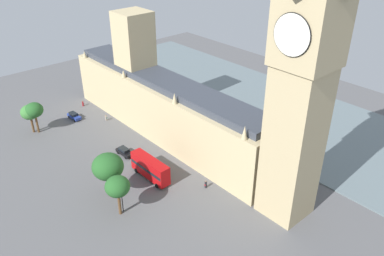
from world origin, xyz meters
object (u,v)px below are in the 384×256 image
at_px(car_black_trailing, 124,152).
at_px(street_lamp_slot_10, 121,193).
at_px(parliament_building, 161,101).
at_px(pedestrian_far_end, 206,184).
at_px(clock_tower, 305,63).
at_px(plane_tree_kerbside, 30,112).
at_px(plane_tree_corner, 34,110).
at_px(car_blue_near_tower, 74,116).
at_px(plane_tree_under_trees, 117,187).
at_px(double_decker_bus_opposite_hall, 150,168).
at_px(pedestrian_midblock, 83,104).
at_px(plane_tree_by_river_gate, 108,167).
at_px(pedestrian_leading, 106,118).

distance_m(car_black_trailing, street_lamp_slot_10, 20.16).
xyz_separation_m(parliament_building, pedestrian_far_end, (7.94, 25.00, -7.70)).
bearing_deg(clock_tower, plane_tree_kerbside, -68.72).
bearing_deg(plane_tree_kerbside, car_black_trailing, 115.19).
height_order(parliament_building, plane_tree_kerbside, parliament_building).
height_order(plane_tree_corner, street_lamp_slot_10, plane_tree_corner).
relative_size(car_black_trailing, street_lamp_slot_10, 0.77).
bearing_deg(street_lamp_slot_10, car_blue_near_tower, -104.49).
distance_m(pedestrian_far_end, plane_tree_corner, 48.86).
bearing_deg(car_black_trailing, plane_tree_kerbside, -67.29).
distance_m(parliament_building, street_lamp_slot_10, 31.97).
distance_m(parliament_building, plane_tree_under_trees, 32.53).
xyz_separation_m(car_black_trailing, double_decker_bus_opposite_hall, (0.77, 11.40, 1.74)).
bearing_deg(pedestrian_far_end, plane_tree_kerbside, 3.53).
bearing_deg(plane_tree_under_trees, street_lamp_slot_10, -163.46).
bearing_deg(car_black_trailing, double_decker_bus_opposite_hall, 83.67).
distance_m(pedestrian_midblock, plane_tree_by_river_gate, 44.80).
height_order(car_blue_near_tower, plane_tree_kerbside, plane_tree_kerbside).
height_order(car_black_trailing, pedestrian_far_end, car_black_trailing).
bearing_deg(car_blue_near_tower, clock_tower, 97.87).
height_order(pedestrian_leading, street_lamp_slot_10, street_lamp_slot_10).
bearing_deg(pedestrian_far_end, street_lamp_slot_10, 55.81).
height_order(pedestrian_midblock, plane_tree_under_trees, plane_tree_under_trees).
distance_m(car_black_trailing, plane_tree_kerbside, 27.90).
relative_size(parliament_building, double_decker_bus_opposite_hall, 6.36).
height_order(plane_tree_corner, plane_tree_under_trees, plane_tree_under_trees).
relative_size(parliament_building, pedestrian_leading, 40.61).
height_order(car_black_trailing, plane_tree_corner, plane_tree_corner).
relative_size(pedestrian_midblock, pedestrian_leading, 1.03).
xyz_separation_m(pedestrian_midblock, street_lamp_slot_10, (16.29, 46.85, 3.65)).
bearing_deg(double_decker_bus_opposite_hall, street_lamp_slot_10, -154.66).
bearing_deg(car_black_trailing, clock_tower, 106.03).
bearing_deg(pedestrian_midblock, parliament_building, 64.29).
bearing_deg(plane_tree_kerbside, clock_tower, 111.28).
bearing_deg(pedestrian_midblock, car_blue_near_tower, 2.06).
bearing_deg(pedestrian_leading, street_lamp_slot_10, 38.58).
distance_m(plane_tree_kerbside, plane_tree_by_river_gate, 36.07).
distance_m(clock_tower, pedestrian_leading, 62.11).
height_order(double_decker_bus_opposite_hall, pedestrian_leading, double_decker_bus_opposite_hall).
bearing_deg(plane_tree_corner, plane_tree_by_river_gate, 90.68).
height_order(clock_tower, plane_tree_corner, clock_tower).
height_order(parliament_building, clock_tower, clock_tower).
bearing_deg(car_blue_near_tower, plane_tree_under_trees, 70.80).
xyz_separation_m(car_blue_near_tower, plane_tree_corner, (10.39, 0.73, 5.46)).
relative_size(parliament_building, clock_tower, 1.17).
bearing_deg(pedestrian_leading, pedestrian_far_end, 64.61).
height_order(clock_tower, plane_tree_by_river_gate, clock_tower).
relative_size(car_blue_near_tower, plane_tree_by_river_gate, 0.49).
height_order(pedestrian_midblock, pedestrian_leading, pedestrian_midblock).
bearing_deg(plane_tree_kerbside, street_lamp_slot_10, 90.92).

